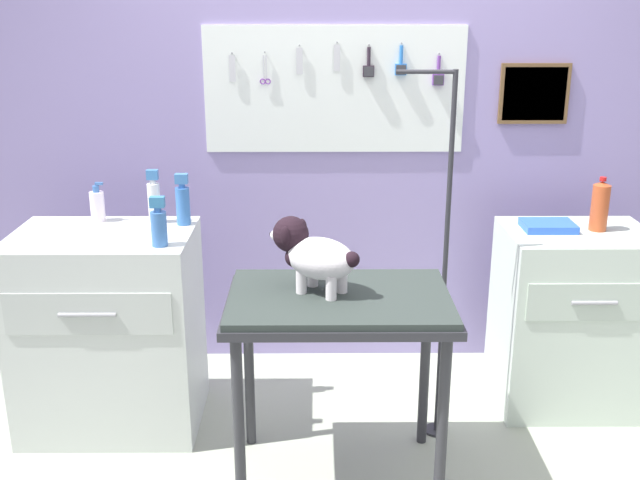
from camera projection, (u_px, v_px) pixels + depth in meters
name	position (u px, v px, depth m)	size (l,w,h in m)	color
rear_wall_panel	(352.00, 152.00, 3.92)	(4.00, 0.11, 2.30)	#9585C1
grooming_table	(339.00, 317.00, 2.96)	(0.90, 0.59, 0.82)	#2D2D33
grooming_arm	(442.00, 276.00, 3.25)	(0.29, 0.11, 1.66)	#2D2D33
dog	(312.00, 253.00, 2.93)	(0.38, 0.31, 0.29)	white
counter_left	(110.00, 330.00, 3.44)	(0.80, 0.58, 0.94)	silver
cabinet_right	(570.00, 318.00, 3.63)	(0.68, 0.54, 0.89)	silver
shampoo_bottle	(159.00, 225.00, 3.11)	(0.07, 0.07, 0.21)	#3E71B9
spray_bottle_short	(154.00, 200.00, 3.44)	(0.06, 0.06, 0.25)	white
detangler_spray	(97.00, 206.00, 3.47)	(0.07, 0.07, 0.19)	white
conditioner_bottle	(183.00, 203.00, 3.41)	(0.06, 0.06, 0.24)	#386FBD
soda_bottle	(600.00, 206.00, 3.48)	(0.08, 0.08, 0.26)	#B94B25
supply_tray	(548.00, 226.00, 3.52)	(0.24, 0.18, 0.04)	blue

